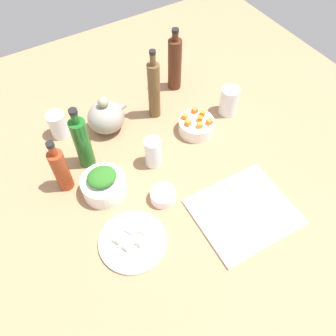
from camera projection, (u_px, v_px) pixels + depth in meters
The scene contains 30 objects.
tabletop at pixel (168, 179), 116.26cm from camera, with size 190.00×190.00×3.00cm, color #9F7753.
cutting_board at pixel (244, 212), 106.53cm from camera, with size 29.51×25.67×1.00cm, color white.
plate_tofu at pixel (133, 241), 100.54cm from camera, with size 20.14×20.14×1.20cm, color white.
bowl_greens at pixel (104, 186), 109.13cm from camera, with size 14.18×14.18×6.33cm, color white.
bowl_carrots at pixel (196, 126), 125.53cm from camera, with size 12.92×12.92×5.14cm, color white.
bowl_small_side at pixel (163, 196), 108.40cm from camera, with size 8.17×8.17×3.82cm, color white.
teapot at pixel (106, 117), 123.60cm from camera, with size 15.08×13.03×14.82cm.
bottle_0 at pixel (61, 169), 106.01cm from camera, with size 4.85×4.85×21.21cm.
bottle_1 at pixel (154, 90), 123.17cm from camera, with size 4.49×4.49×28.21cm.
bottle_2 at pixel (175, 64), 133.46cm from camera, with size 5.33×5.33×25.94cm.
bottle_3 at pixel (82, 142), 110.36cm from camera, with size 5.34×5.34×24.75cm.
drinking_glass_0 at pixel (229, 101), 129.10cm from camera, with size 6.90×6.90×11.11cm, color white.
drinking_glass_1 at pixel (153, 152), 114.14cm from camera, with size 5.74×5.74×11.22cm, color white.
drinking_glass_2 at pixel (58, 125), 122.65cm from camera, with size 6.41×6.41×9.78cm, color white.
carrot_cube_0 at pixel (203, 113), 124.49cm from camera, with size 1.80×1.80×1.80cm, color orange.
carrot_cube_1 at pixel (200, 125), 120.94cm from camera, with size 1.80×1.80×1.80cm, color orange.
carrot_cube_2 at pixel (188, 123), 121.64cm from camera, with size 1.80×1.80×1.80cm, color orange.
carrot_cube_3 at pixel (185, 116), 123.55cm from camera, with size 1.80×1.80×1.80cm, color orange.
carrot_cube_4 at pixel (200, 119), 122.84cm from camera, with size 1.80×1.80×1.80cm, color orange.
carrot_cube_5 at pixel (195, 110), 125.37cm from camera, with size 1.80×1.80×1.80cm, color orange.
carrot_cube_6 at pixel (209, 122), 121.93cm from camera, with size 1.80×1.80×1.80cm, color orange.
chopped_greens_mound at pixel (102, 177), 105.17cm from camera, with size 9.25×8.32×3.53cm, color #2C6A21.
tofu_cube_0 at pixel (128, 246), 97.85cm from camera, with size 2.20×2.20×2.20cm, color white.
tofu_cube_1 at pixel (131, 229), 101.11cm from camera, with size 2.20×2.20×2.20cm, color white.
tofu_cube_2 at pixel (140, 241), 98.69cm from camera, with size 2.20×2.20×2.20cm, color white.
tofu_cube_3 at pixel (118, 239), 99.20cm from camera, with size 2.20×2.20×2.20cm, color #E7EECB.
tofu_cube_4 at pixel (143, 229), 101.05cm from camera, with size 2.20×2.20×2.20cm, color white.
dumpling_0 at pixel (243, 208), 105.65cm from camera, with size 4.16×3.57×2.09cm, color beige.
dumpling_1 at pixel (271, 196), 108.00cm from camera, with size 5.12×5.09×2.46cm, color beige.
dumpling_2 at pixel (226, 199), 107.30cm from camera, with size 4.26×3.85×2.32cm, color beige.
Camera 1 is at (-34.14, -56.67, 97.18)cm, focal length 36.68 mm.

